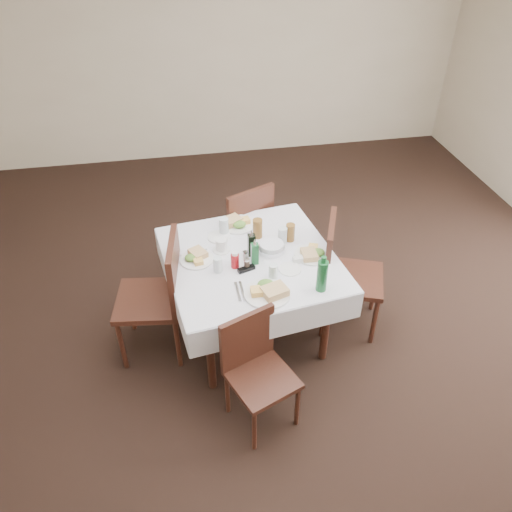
{
  "coord_description": "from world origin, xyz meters",
  "views": [
    {
      "loc": [
        -0.73,
        -2.71,
        2.98
      ],
      "look_at": [
        -0.21,
        0.1,
        0.8
      ],
      "focal_mm": 35.0,
      "sensor_mm": 36.0,
      "label": 1
    }
  ],
  "objects_px": {
    "dining_table": "(251,267)",
    "water_n": "(224,226)",
    "coffee_mug": "(222,245)",
    "chair_north": "(244,226)",
    "chair_west": "(161,291)",
    "oil_cruet_dark": "(252,244)",
    "chair_south": "(255,364)",
    "water_s": "(273,272)",
    "water_w": "(218,265)",
    "oil_cruet_green": "(255,253)",
    "ketchup_bottle": "(235,260)",
    "bread_basket": "(272,247)",
    "water_e": "(283,235)",
    "green_bottle": "(322,275)",
    "chair_east": "(342,269)"
  },
  "relations": [
    {
      "from": "water_w",
      "to": "coffee_mug",
      "type": "height_order",
      "value": "water_w"
    },
    {
      "from": "chair_south",
      "to": "water_s",
      "type": "xyz_separation_m",
      "value": [
        0.21,
        0.49,
        0.35
      ]
    },
    {
      "from": "water_s",
      "to": "ketchup_bottle",
      "type": "distance_m",
      "value": 0.29
    },
    {
      "from": "chair_north",
      "to": "oil_cruet_green",
      "type": "height_order",
      "value": "oil_cruet_green"
    },
    {
      "from": "oil_cruet_dark",
      "to": "coffee_mug",
      "type": "bearing_deg",
      "value": 155.64
    },
    {
      "from": "dining_table",
      "to": "water_n",
      "type": "distance_m",
      "value": 0.4
    },
    {
      "from": "water_s",
      "to": "oil_cruet_green",
      "type": "height_order",
      "value": "oil_cruet_green"
    },
    {
      "from": "chair_west",
      "to": "ketchup_bottle",
      "type": "height_order",
      "value": "chair_west"
    },
    {
      "from": "bread_basket",
      "to": "green_bottle",
      "type": "relative_size",
      "value": 0.73
    },
    {
      "from": "oil_cruet_green",
      "to": "dining_table",
      "type": "bearing_deg",
      "value": 105.24
    },
    {
      "from": "chair_west",
      "to": "water_n",
      "type": "bearing_deg",
      "value": 35.8
    },
    {
      "from": "chair_north",
      "to": "green_bottle",
      "type": "bearing_deg",
      "value": -74.02
    },
    {
      "from": "chair_south",
      "to": "oil_cruet_green",
      "type": "bearing_deg",
      "value": 79.94
    },
    {
      "from": "chair_east",
      "to": "water_e",
      "type": "xyz_separation_m",
      "value": [
        -0.45,
        0.15,
        0.27
      ]
    },
    {
      "from": "bread_basket",
      "to": "chair_north",
      "type": "bearing_deg",
      "value": 98.2
    },
    {
      "from": "chair_east",
      "to": "ketchup_bottle",
      "type": "distance_m",
      "value": 0.89
    },
    {
      "from": "ketchup_bottle",
      "to": "coffee_mug",
      "type": "relative_size",
      "value": 0.97
    },
    {
      "from": "dining_table",
      "to": "chair_west",
      "type": "relative_size",
      "value": 1.37
    },
    {
      "from": "dining_table",
      "to": "oil_cruet_dark",
      "type": "bearing_deg",
      "value": 68.87
    },
    {
      "from": "oil_cruet_green",
      "to": "ketchup_bottle",
      "type": "distance_m",
      "value": 0.15
    },
    {
      "from": "water_s",
      "to": "green_bottle",
      "type": "height_order",
      "value": "green_bottle"
    },
    {
      "from": "dining_table",
      "to": "bread_basket",
      "type": "height_order",
      "value": "bread_basket"
    },
    {
      "from": "bread_basket",
      "to": "oil_cruet_green",
      "type": "xyz_separation_m",
      "value": [
        -0.15,
        -0.12,
        0.06
      ]
    },
    {
      "from": "green_bottle",
      "to": "chair_west",
      "type": "bearing_deg",
      "value": 159.65
    },
    {
      "from": "dining_table",
      "to": "chair_west",
      "type": "height_order",
      "value": "chair_west"
    },
    {
      "from": "water_n",
      "to": "oil_cruet_green",
      "type": "distance_m",
      "value": 0.44
    },
    {
      "from": "water_s",
      "to": "oil_cruet_dark",
      "type": "bearing_deg",
      "value": 108.62
    },
    {
      "from": "dining_table",
      "to": "green_bottle",
      "type": "relative_size",
      "value": 5.01
    },
    {
      "from": "water_e",
      "to": "green_bottle",
      "type": "distance_m",
      "value": 0.6
    },
    {
      "from": "chair_north",
      "to": "chair_west",
      "type": "bearing_deg",
      "value": -133.83
    },
    {
      "from": "chair_north",
      "to": "water_n",
      "type": "height_order",
      "value": "chair_north"
    },
    {
      "from": "dining_table",
      "to": "bread_basket",
      "type": "xyz_separation_m",
      "value": [
        0.17,
        0.05,
        0.12
      ]
    },
    {
      "from": "chair_east",
      "to": "chair_north",
      "type": "bearing_deg",
      "value": 131.41
    },
    {
      "from": "oil_cruet_green",
      "to": "ketchup_bottle",
      "type": "height_order",
      "value": "oil_cruet_green"
    },
    {
      "from": "oil_cruet_green",
      "to": "ketchup_bottle",
      "type": "xyz_separation_m",
      "value": [
        -0.15,
        -0.02,
        -0.03
      ]
    },
    {
      "from": "chair_north",
      "to": "coffee_mug",
      "type": "xyz_separation_m",
      "value": [
        -0.26,
        -0.61,
        0.26
      ]
    },
    {
      "from": "chair_south",
      "to": "oil_cruet_dark",
      "type": "bearing_deg",
      "value": 81.6
    },
    {
      "from": "dining_table",
      "to": "chair_east",
      "type": "bearing_deg",
      "value": -0.16
    },
    {
      "from": "water_e",
      "to": "green_bottle",
      "type": "height_order",
      "value": "green_bottle"
    },
    {
      "from": "chair_south",
      "to": "water_n",
      "type": "bearing_deg",
      "value": 92.48
    },
    {
      "from": "chair_east",
      "to": "water_n",
      "type": "xyz_separation_m",
      "value": [
        -0.87,
        0.34,
        0.28
      ]
    },
    {
      "from": "oil_cruet_dark",
      "to": "water_n",
      "type": "bearing_deg",
      "value": 117.69
    },
    {
      "from": "oil_cruet_green",
      "to": "coffee_mug",
      "type": "relative_size",
      "value": 1.6
    },
    {
      "from": "chair_east",
      "to": "water_s",
      "type": "height_order",
      "value": "chair_east"
    },
    {
      "from": "dining_table",
      "to": "ketchup_bottle",
      "type": "distance_m",
      "value": 0.21
    },
    {
      "from": "chair_south",
      "to": "water_w",
      "type": "height_order",
      "value": "water_w"
    },
    {
      "from": "chair_north",
      "to": "chair_east",
      "type": "height_order",
      "value": "chair_east"
    },
    {
      "from": "bread_basket",
      "to": "green_bottle",
      "type": "bearing_deg",
      "value": -64.09
    },
    {
      "from": "coffee_mug",
      "to": "water_n",
      "type": "bearing_deg",
      "value": 77.7
    },
    {
      "from": "oil_cruet_dark",
      "to": "water_s",
      "type": "bearing_deg",
      "value": -71.38
    }
  ]
}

